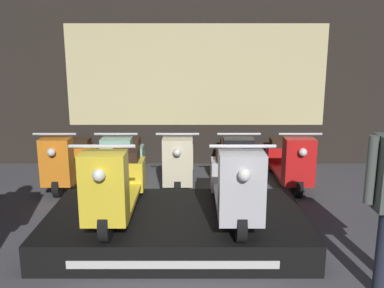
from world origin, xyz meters
name	(u,v)px	position (x,y,z in m)	size (l,w,h in m)	color
shop_wall_back	(198,72)	(0.00, 4.09, 1.60)	(7.98, 0.09, 3.20)	#28231E
display_platform	(178,227)	(-0.24, 1.01, 0.15)	(2.73, 1.59, 0.31)	black
scooter_display_left	(118,184)	(-0.86, 0.96, 0.66)	(0.58, 1.69, 0.90)	black
scooter_display_right	(237,184)	(0.37, 0.96, 0.66)	(0.58, 1.69, 0.90)	black
scooter_backrow_0	(71,161)	(-1.92, 2.96, 0.35)	(0.58, 1.69, 0.90)	black
scooter_backrow_1	(126,161)	(-1.10, 2.96, 0.35)	(0.58, 1.69, 0.90)	black
scooter_backrow_2	(181,161)	(-0.27, 2.96, 0.35)	(0.58, 1.69, 0.90)	black
scooter_backrow_3	(236,161)	(0.56, 2.96, 0.35)	(0.58, 1.69, 0.90)	black
scooter_backrow_4	(291,161)	(1.39, 2.96, 0.35)	(0.58, 1.69, 0.90)	black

